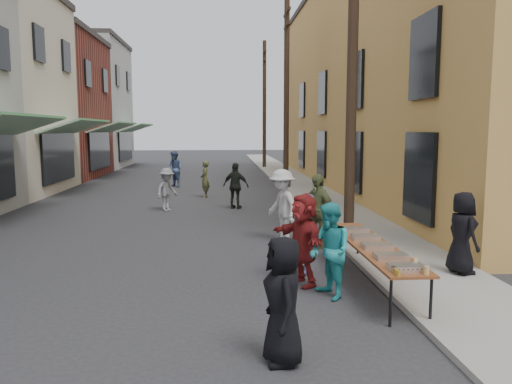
{
  "coord_description": "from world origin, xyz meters",
  "views": [
    {
      "loc": [
        1.15,
        -8.96,
        2.76
      ],
      "look_at": [
        1.97,
        2.68,
        1.3
      ],
      "focal_mm": 35.0,
      "sensor_mm": 36.0,
      "label": 1
    }
  ],
  "objects": [
    {
      "name": "catering_tray_sausage",
      "position": [
        3.8,
        -2.14,
        0.79
      ],
      "size": [
        0.5,
        0.33,
        0.08
      ],
      "primitive_type": "cube",
      "color": "maroon",
      "rests_on": "serving_table"
    },
    {
      "name": "passerby_far",
      "position": [
        -1.07,
        15.29,
        0.87
      ],
      "size": [
        1.05,
        1.07,
        1.74
      ],
      "primitive_type": "imported",
      "rotation": [
        0.0,
        0.0,
        5.42
      ],
      "color": "#475D8A",
      "rests_on": "ground"
    },
    {
      "name": "utility_pole_far",
      "position": [
        4.3,
        27.0,
        4.5
      ],
      "size": [
        0.26,
        0.26,
        9.0
      ],
      "primitive_type": "cylinder",
      "color": "#2D2116",
      "rests_on": "ground"
    },
    {
      "name": "sidewalk",
      "position": [
        5.0,
        15.0,
        0.05
      ],
      "size": [
        2.2,
        60.0,
        0.1
      ],
      "primitive_type": "cube",
      "color": "gray",
      "rests_on": "ground"
    },
    {
      "name": "condiment_jar_b",
      "position": [
        3.58,
        -2.34,
        0.79
      ],
      "size": [
        0.07,
        0.07,
        0.08
      ],
      "primitive_type": "cylinder",
      "color": "#A57F26",
      "rests_on": "serving_table"
    },
    {
      "name": "guest_front_d",
      "position": [
        2.65,
        3.09,
        0.9
      ],
      "size": [
        1.06,
        1.33,
        1.8
      ],
      "primitive_type": "imported",
      "rotation": [
        0.0,
        0.0,
        -1.18
      ],
      "color": "silver",
      "rests_on": "ground"
    },
    {
      "name": "server",
      "position": [
        5.6,
        -0.19,
        0.86
      ],
      "size": [
        0.59,
        0.81,
        1.53
      ],
      "primitive_type": "imported",
      "rotation": [
        0.0,
        0.0,
        1.72
      ],
      "color": "black",
      "rests_on": "sidewalk"
    },
    {
      "name": "cup_stack",
      "position": [
        4.0,
        -2.39,
        0.81
      ],
      "size": [
        0.08,
        0.08,
        0.12
      ],
      "primitive_type": "cylinder",
      "color": "tan",
      "rests_on": "serving_table"
    },
    {
      "name": "catering_tray_buns",
      "position": [
        3.8,
        -0.79,
        0.79
      ],
      "size": [
        0.5,
        0.33,
        0.08
      ],
      "primitive_type": "cube",
      "color": "tan",
      "rests_on": "serving_table"
    },
    {
      "name": "condiment_jar_c",
      "position": [
        3.58,
        -2.24,
        0.79
      ],
      "size": [
        0.07,
        0.07,
        0.08
      ],
      "primitive_type": "cylinder",
      "color": "#A57F26",
      "rests_on": "serving_table"
    },
    {
      "name": "guest_front_e",
      "position": [
        3.4,
        2.45,
        0.87
      ],
      "size": [
        0.93,
        1.08,
        1.74
      ],
      "primitive_type": "imported",
      "rotation": [
        0.0,
        0.0,
        -0.96
      ],
      "color": "#606A3D",
      "rests_on": "ground"
    },
    {
      "name": "condiment_jar_a",
      "position": [
        3.58,
        -2.44,
        0.79
      ],
      "size": [
        0.07,
        0.07,
        0.08
      ],
      "primitive_type": "cylinder",
      "color": "#A57F26",
      "rests_on": "serving_table"
    },
    {
      "name": "utility_pole_mid",
      "position": [
        4.3,
        15.0,
        4.5
      ],
      "size": [
        0.26,
        0.26,
        9.0
      ],
      "primitive_type": "cylinder",
      "color": "#2D2116",
      "rests_on": "ground"
    },
    {
      "name": "building_ochre",
      "position": [
        11.1,
        14.0,
        5.0
      ],
      "size": [
        10.0,
        28.0,
        10.0
      ],
      "primitive_type": "cube",
      "color": "gold",
      "rests_on": "ground"
    },
    {
      "name": "guest_front_a",
      "position": [
        1.87,
        -3.34,
        0.77
      ],
      "size": [
        0.57,
        0.8,
        1.53
      ],
      "primitive_type": "imported",
      "rotation": [
        0.0,
        0.0,
        -1.46
      ],
      "color": "black",
      "rests_on": "ground"
    },
    {
      "name": "passerby_right",
      "position": [
        0.5,
        11.42,
        0.76
      ],
      "size": [
        0.38,
        0.56,
        1.51
      ],
      "primitive_type": "imported",
      "rotation": [
        0.0,
        0.0,
        4.68
      ],
      "color": "#50522F",
      "rests_on": "ground"
    },
    {
      "name": "ground",
      "position": [
        0.0,
        0.0,
        0.0
      ],
      "size": [
        120.0,
        120.0,
        0.0
      ],
      "primitive_type": "plane",
      "color": "#28282B",
      "rests_on": "ground"
    },
    {
      "name": "guest_front_b",
      "position": [
        2.75,
        0.37,
        0.77
      ],
      "size": [
        0.44,
        0.61,
        1.54
      ],
      "primitive_type": "imported",
      "rotation": [
        0.0,
        0.0,
        -1.71
      ],
      "color": "#455687",
      "rests_on": "ground"
    },
    {
      "name": "serving_table",
      "position": [
        3.8,
        -0.49,
        0.71
      ],
      "size": [
        0.7,
        4.0,
        0.75
      ],
      "color": "brown",
      "rests_on": "ground"
    },
    {
      "name": "catering_tray_foil_b",
      "position": [
        3.8,
        -1.49,
        0.79
      ],
      "size": [
        0.5,
        0.33,
        0.08
      ],
      "primitive_type": "cube",
      "color": "#B2B2B7",
      "rests_on": "serving_table"
    },
    {
      "name": "passerby_mid",
      "position": [
        1.67,
        8.39,
        0.81
      ],
      "size": [
        1.03,
        0.75,
        1.62
      ],
      "primitive_type": "imported",
      "rotation": [
        0.0,
        0.0,
        2.72
      ],
      "color": "black",
      "rests_on": "ground"
    },
    {
      "name": "guest_queue_back",
      "position": [
        2.6,
        -0.35,
        0.83
      ],
      "size": [
        0.99,
        1.61,
        1.65
      ],
      "primitive_type": "imported",
      "rotation": [
        0.0,
        0.0,
        -1.22
      ],
      "color": "maroon",
      "rests_on": "ground"
    },
    {
      "name": "catering_tray_buns_end",
      "position": [
        3.8,
        0.61,
        0.79
      ],
      "size": [
        0.5,
        0.33,
        0.08
      ],
      "primitive_type": "cube",
      "color": "tan",
      "rests_on": "serving_table"
    },
    {
      "name": "guest_front_c",
      "position": [
        2.92,
        -1.1,
        0.79
      ],
      "size": [
        0.79,
        0.91,
        1.58
      ],
      "primitive_type": "imported",
      "rotation": [
        0.0,
        0.0,
        -1.28
      ],
      "color": "teal",
      "rests_on": "ground"
    },
    {
      "name": "passerby_left",
      "position": [
        -0.7,
        8.11,
        0.73
      ],
      "size": [
        0.98,
        1.09,
        1.47
      ],
      "primitive_type": "imported",
      "rotation": [
        0.0,
        0.0,
        0.98
      ],
      "color": "gray",
      "rests_on": "ground"
    },
    {
      "name": "utility_pole_near",
      "position": [
        4.3,
        3.0,
        4.5
      ],
      "size": [
        0.26,
        0.26,
        9.0
      ],
      "primitive_type": "cylinder",
      "color": "#2D2116",
      "rests_on": "ground"
    },
    {
      "name": "catering_tray_foil_d",
      "position": [
        3.8,
        -0.09,
        0.79
      ],
      "size": [
        0.5,
        0.33,
        0.08
      ],
      "primitive_type": "cube",
      "color": "#B2B2B7",
      "rests_on": "serving_table"
    }
  ]
}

